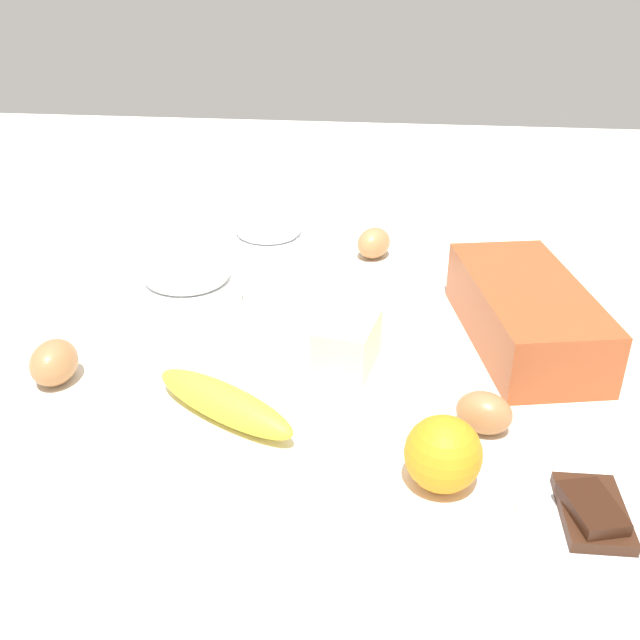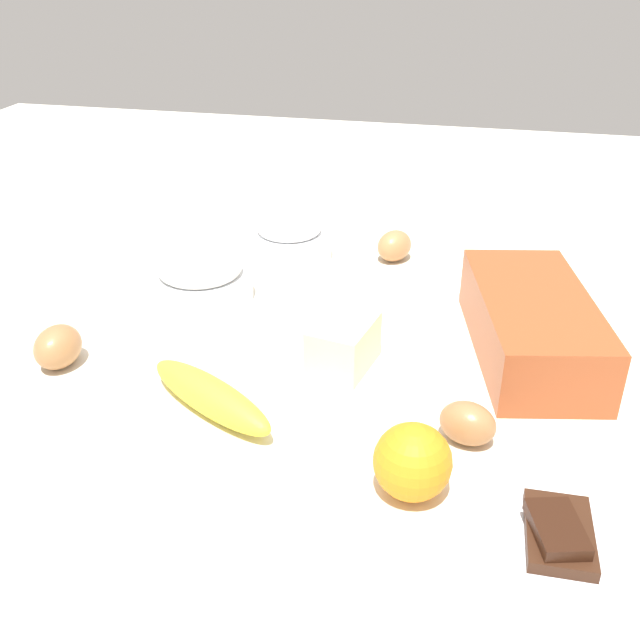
{
  "view_description": "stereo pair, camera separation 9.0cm",
  "coord_description": "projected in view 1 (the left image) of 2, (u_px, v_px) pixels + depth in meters",
  "views": [
    {
      "loc": [
        0.79,
        0.09,
        0.47
      ],
      "look_at": [
        0.0,
        0.0,
        0.04
      ],
      "focal_mm": 40.95,
      "sensor_mm": 36.0,
      "label": 1
    },
    {
      "loc": [
        0.78,
        0.18,
        0.47
      ],
      "look_at": [
        0.0,
        0.0,
        0.04
      ],
      "focal_mm": 40.95,
      "sensor_mm": 36.0,
      "label": 2
    }
  ],
  "objects": [
    {
      "name": "ground_plane",
      "position": [
        320.0,
        354.0,
        0.93
      ],
      "size": [
        2.4,
        2.4,
        0.02
      ],
      "primitive_type": "cube",
      "color": "silver"
    },
    {
      "name": "sugar_bowl",
      "position": [
        269.0,
        241.0,
        1.15
      ],
      "size": [
        0.13,
        0.13,
        0.07
      ],
      "color": "white",
      "rests_on": "ground_plane"
    },
    {
      "name": "orange_fruit",
      "position": [
        443.0,
        454.0,
        0.68
      ],
      "size": [
        0.07,
        0.07,
        0.07
      ],
      "primitive_type": "sphere",
      "color": "orange",
      "rests_on": "ground_plane"
    },
    {
      "name": "butter_block",
      "position": [
        347.0,
        343.0,
        0.87
      ],
      "size": [
        0.1,
        0.08,
        0.06
      ],
      "primitive_type": "cube",
      "rotation": [
        0.0,
        0.0,
        -0.2
      ],
      "color": "#F4EDB2",
      "rests_on": "ground_plane"
    },
    {
      "name": "loaf_pan",
      "position": [
        526.0,
        312.0,
        0.92
      ],
      "size": [
        0.3,
        0.18,
        0.08
      ],
      "rotation": [
        0.0,
        0.0,
        0.2
      ],
      "color": "#9E4723",
      "rests_on": "ground_plane"
    },
    {
      "name": "egg_near_butter",
      "position": [
        374.0,
        243.0,
        1.16
      ],
      "size": [
        0.08,
        0.07,
        0.05
      ],
      "primitive_type": "ellipsoid",
      "rotation": [
        0.0,
        1.57,
        2.65
      ],
      "color": "#B27848",
      "rests_on": "ground_plane"
    },
    {
      "name": "flour_bowl",
      "position": [
        188.0,
        284.0,
        1.02
      ],
      "size": [
        0.15,
        0.15,
        0.07
      ],
      "color": "white",
      "rests_on": "ground_plane"
    },
    {
      "name": "egg_beside_bowl",
      "position": [
        54.0,
        362.0,
        0.84
      ],
      "size": [
        0.07,
        0.05,
        0.05
      ],
      "primitive_type": "ellipsoid",
      "rotation": [
        0.0,
        1.57,
        6.25
      ],
      "color": "#A16C41",
      "rests_on": "ground_plane"
    },
    {
      "name": "banana",
      "position": [
        224.0,
        403.0,
        0.78
      ],
      "size": [
        0.14,
        0.19,
        0.04
      ],
      "primitive_type": "ellipsoid",
      "rotation": [
        0.0,
        0.0,
        4.17
      ],
      "color": "yellow",
      "rests_on": "ground_plane"
    },
    {
      "name": "egg_loose",
      "position": [
        484.0,
        413.0,
        0.76
      ],
      "size": [
        0.06,
        0.07,
        0.05
      ],
      "primitive_type": "ellipsoid",
      "rotation": [
        0.0,
        1.57,
        1.24
      ],
      "color": "#A16C41",
      "rests_on": "ground_plane"
    },
    {
      "name": "chocolate_plate",
      "position": [
        591.0,
        518.0,
        0.64
      ],
      "size": [
        0.13,
        0.13,
        0.03
      ],
      "color": "white",
      "rests_on": "ground_plane"
    }
  ]
}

